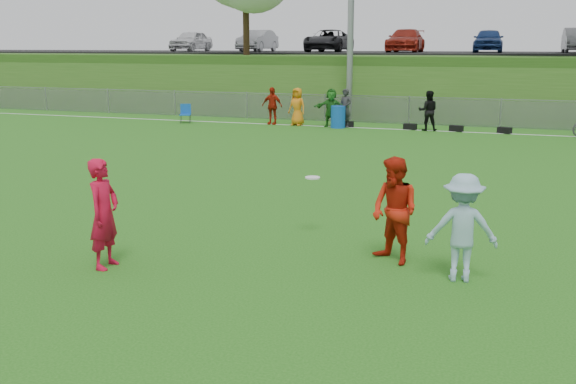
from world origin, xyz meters
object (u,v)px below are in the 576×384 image
at_px(player_red_left, 104,214).
at_px(recycling_bin, 338,117).
at_px(player_red_center, 395,211).
at_px(player_blue, 462,228).
at_px(frisbee, 313,178).

relative_size(player_red_left, recycling_bin, 1.89).
xyz_separation_m(player_red_center, player_blue, (1.12, -0.51, -0.05)).
xyz_separation_m(player_red_left, recycling_bin, (-0.75, 18.84, -0.43)).
distance_m(player_red_center, recycling_bin, 17.89).
xyz_separation_m(player_blue, frisbee, (-2.86, 1.59, 0.29)).
xyz_separation_m(player_red_left, player_blue, (5.59, 1.22, -0.06)).
bearing_deg(player_red_center, frisbee, -175.52).
relative_size(player_blue, recycling_bin, 1.76).
distance_m(player_blue, recycling_bin, 18.73).
bearing_deg(player_red_center, player_red_left, -122.62).
bearing_deg(player_red_left, frisbee, -46.39).
height_order(player_red_center, frisbee, player_red_center).
xyz_separation_m(player_red_center, recycling_bin, (-5.21, 17.11, -0.42)).
height_order(player_red_left, player_red_center, player_red_left).
bearing_deg(recycling_bin, player_red_center, -73.05).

